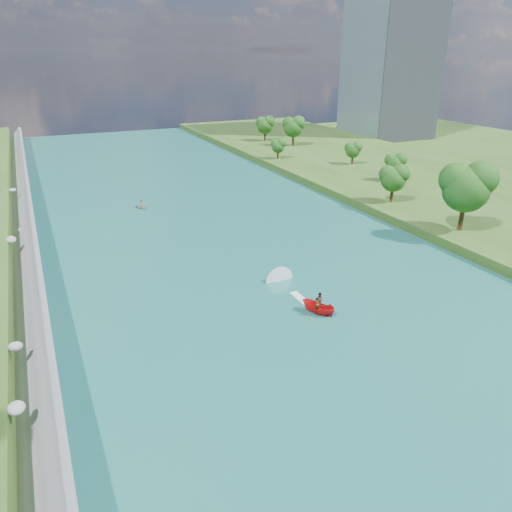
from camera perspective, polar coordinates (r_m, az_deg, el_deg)
name	(u,v)px	position (r m, az deg, el deg)	size (l,w,h in m)	color
ground	(315,328)	(51.03, 6.75, -8.19)	(260.00, 260.00, 0.00)	#2D5119
river_water	(238,258)	(66.98, -2.05, -0.23)	(55.00, 240.00, 0.10)	#185E56
berm_east	(503,208)	(96.08, 26.43, 4.94)	(44.00, 240.00, 1.50)	#2D5119
riprap_bank	(27,285)	(60.83, -24.66, -3.04)	(4.04, 236.00, 4.14)	slate
office_tower	(393,35)	(169.46, 15.40, 23.16)	(22.00, 22.00, 60.00)	gray
trees_east	(443,180)	(88.63, 20.54, 8.15)	(18.42, 136.97, 11.85)	#164412
motorboat	(309,301)	(54.65, 6.11, -5.09)	(3.60, 18.74, 2.11)	red
raft	(142,206)	(90.38, -12.93, 5.55)	(2.91, 3.11, 1.51)	#989BA0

